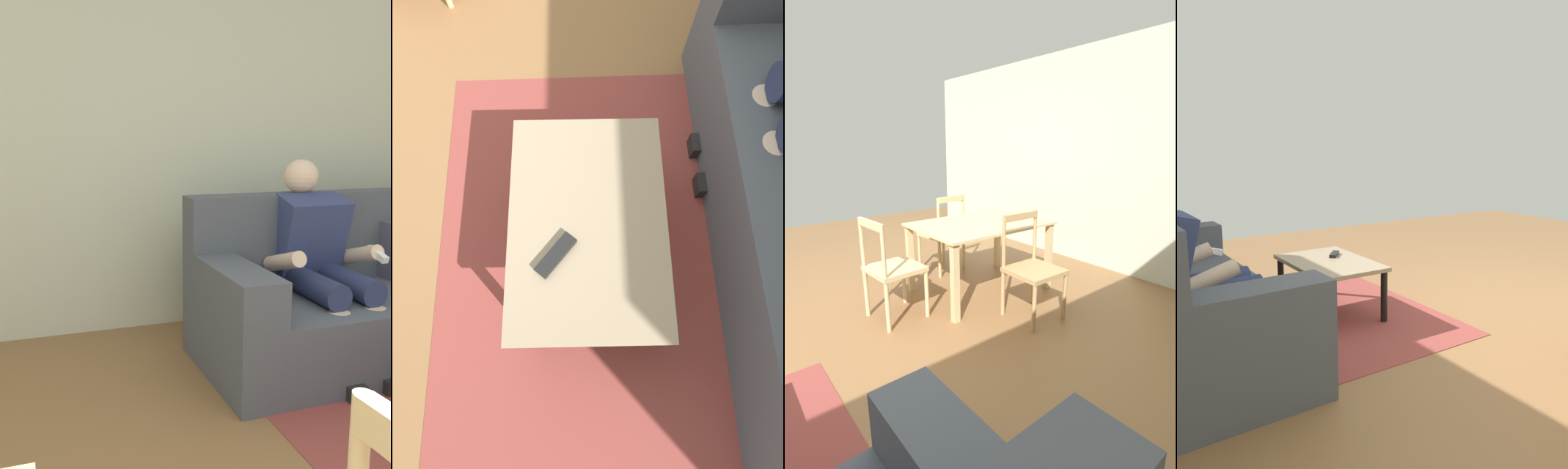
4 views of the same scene
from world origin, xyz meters
TOP-DOWN VIEW (x-y plane):
  - ground_plane at (0.00, 0.00)m, footprint 8.58×8.58m
  - coffee_table at (1.03, 1.07)m, footprint 0.84×0.56m
  - tv_remote at (1.16, 0.96)m, footprint 0.16×0.15m
  - area_rug at (1.03, 1.07)m, footprint 2.03×1.44m

SIDE VIEW (x-z plane):
  - ground_plane at x=0.00m, z-range 0.00..0.00m
  - area_rug at x=1.03m, z-range 0.00..0.01m
  - coffee_table at x=1.03m, z-range 0.15..0.56m
  - tv_remote at x=1.16m, z-range 0.41..0.44m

